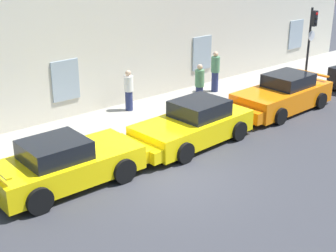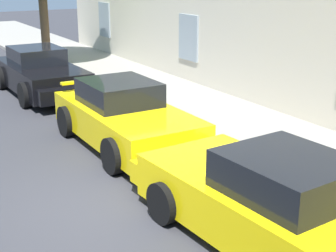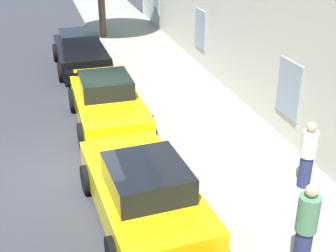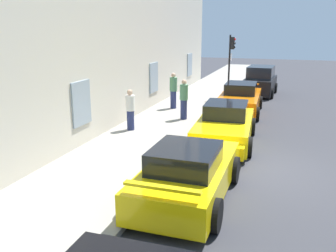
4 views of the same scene
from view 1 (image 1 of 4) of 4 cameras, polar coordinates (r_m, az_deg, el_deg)
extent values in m
plane|color=#333338|center=(14.52, 0.20, -5.82)|extent=(80.00, 80.00, 0.00)
cube|color=gray|center=(17.57, -8.52, -0.84)|extent=(60.00, 3.65, 0.14)
cube|color=#8C99A3|center=(18.56, -11.71, 5.16)|extent=(1.10, 0.06, 1.50)
cube|color=#8C99A3|center=(22.51, 3.93, 8.37)|extent=(1.10, 0.06, 1.50)
cube|color=#8C99A3|center=(27.63, 14.49, 10.17)|extent=(1.10, 0.06, 1.50)
cube|color=yellow|center=(14.12, -11.61, -4.61)|extent=(4.21, 1.85, 0.70)
cube|color=black|center=(13.74, -12.94, -2.69)|extent=(1.69, 1.47, 0.52)
cube|color=yellow|center=(15.02, -5.43, -2.99)|extent=(1.27, 1.69, 0.38)
cylinder|color=black|center=(15.51, -9.02, -2.78)|extent=(0.73, 0.24, 0.72)
cylinder|color=black|center=(14.10, -5.09, -5.14)|extent=(0.73, 0.24, 0.72)
cylinder|color=black|center=(14.49, -17.85, -5.40)|extent=(0.73, 0.24, 0.72)
cylinder|color=black|center=(12.97, -14.61, -8.30)|extent=(0.73, 0.24, 0.72)
cube|color=yellow|center=(16.61, 2.84, -0.22)|extent=(4.32, 2.11, 0.72)
cube|color=black|center=(16.61, 3.63, 2.06)|extent=(1.78, 1.58, 0.53)
cube|color=yellow|center=(15.46, -1.94, -2.27)|extent=(1.37, 1.78, 0.39)
cylinder|color=black|center=(15.23, 1.92, -3.08)|extent=(0.68, 0.28, 0.67)
cylinder|color=black|center=(16.47, -2.65, -1.15)|extent=(0.68, 0.28, 0.67)
cylinder|color=black|center=(17.05, 8.12, -0.56)|extent=(0.68, 0.28, 0.67)
cylinder|color=black|center=(18.16, 3.58, 1.02)|extent=(0.68, 0.28, 0.67)
cube|color=orange|center=(20.22, 12.99, 3.24)|extent=(4.45, 1.98, 0.79)
cube|color=black|center=(20.30, 13.68, 5.17)|extent=(1.81, 1.52, 0.50)
cube|color=orange|center=(18.77, 9.54, 1.77)|extent=(1.38, 1.72, 0.44)
cube|color=orange|center=(21.68, 16.25, 5.85)|extent=(0.22, 1.54, 0.06)
cylinder|color=black|center=(18.74, 12.76, 1.12)|extent=(0.65, 0.26, 0.64)
cylinder|color=black|center=(19.76, 8.51, 2.47)|extent=(0.65, 0.26, 0.64)
cylinder|color=black|center=(20.92, 17.12, 2.82)|extent=(0.65, 0.26, 0.64)
cylinder|color=black|center=(21.84, 13.10, 3.98)|extent=(0.65, 0.26, 0.64)
cylinder|color=black|center=(24.05, 18.75, 4.97)|extent=(0.64, 0.23, 0.64)
cylinder|color=black|center=(22.87, 15.84, 8.60)|extent=(0.10, 0.10, 3.53)
cube|color=black|center=(22.56, 16.47, 11.78)|extent=(0.22, 0.20, 0.66)
sphere|color=red|center=(22.47, 16.76, 12.26)|extent=(0.12, 0.12, 0.12)
sphere|color=black|center=(22.50, 16.70, 11.74)|extent=(0.12, 0.12, 0.12)
sphere|color=black|center=(22.53, 16.65, 11.21)|extent=(0.12, 0.12, 0.12)
cylinder|color=white|center=(22.70, 16.19, 9.94)|extent=(0.44, 0.02, 0.44)
cylinder|color=navy|center=(21.80, 5.41, 5.11)|extent=(0.42, 0.42, 0.87)
cylinder|color=#4C7F59|center=(21.60, 5.48, 7.07)|extent=(0.52, 0.52, 0.67)
sphere|color=tan|center=(21.49, 5.52, 8.24)|extent=(0.22, 0.22, 0.22)
cylinder|color=navy|center=(19.70, 3.61, 3.38)|extent=(0.41, 0.41, 0.86)
cylinder|color=#4C7F59|center=(19.48, 3.66, 5.52)|extent=(0.51, 0.51, 0.67)
sphere|color=tan|center=(19.36, 3.69, 6.81)|extent=(0.22, 0.22, 0.22)
cylinder|color=navy|center=(19.40, -4.51, 2.93)|extent=(0.37, 0.37, 0.78)
cylinder|color=silver|center=(19.19, -4.57, 4.89)|extent=(0.46, 0.46, 0.60)
sphere|color=tan|center=(19.08, -4.61, 6.10)|extent=(0.22, 0.22, 0.22)
camera|label=2|loc=(16.98, 26.04, 9.66)|focal=52.92mm
camera|label=3|loc=(20.57, 23.17, 17.54)|focal=48.17mm
camera|label=4|loc=(9.78, -50.78, -1.85)|focal=39.16mm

